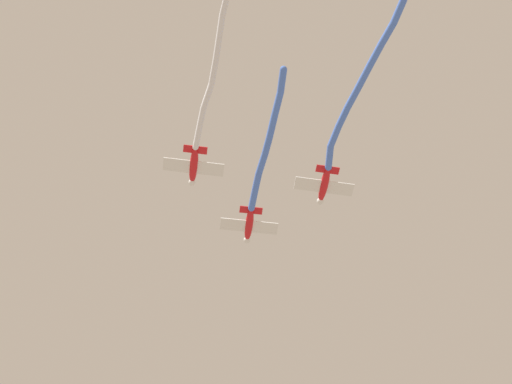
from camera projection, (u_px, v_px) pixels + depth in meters
airplane_lead at (249, 225)px, 90.00m from camera, size 5.57×7.15×1.82m
smoke_trail_lead at (267, 143)px, 84.68m from camera, size 17.23×7.37×2.74m
airplane_left_wing at (194, 166)px, 85.59m from camera, size 5.58×7.18×1.82m
smoke_trail_left_wing at (219, 40)px, 80.32m from camera, size 24.10×8.59×5.82m
airplane_right_wing at (324, 186)px, 87.34m from camera, size 5.60×7.21×1.82m
smoke_trail_right_wing at (360, 87)px, 81.24m from camera, size 21.10×5.89×2.05m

